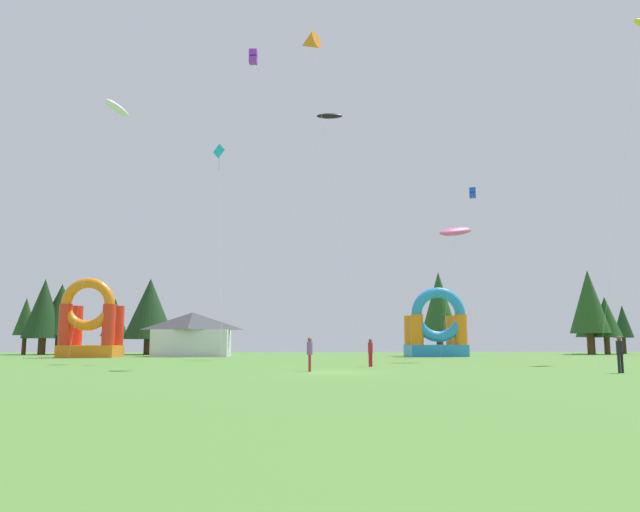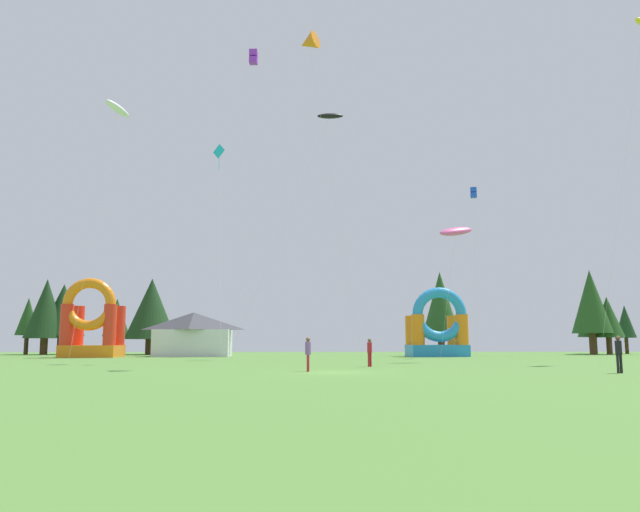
% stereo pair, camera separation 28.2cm
% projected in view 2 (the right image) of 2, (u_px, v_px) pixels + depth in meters
% --- Properties ---
extents(ground_plane, '(120.00, 120.00, 0.00)m').
position_uv_depth(ground_plane, '(332.00, 372.00, 31.29)').
color(ground_plane, '#548438').
extents(kite_orange_delta, '(5.31, 8.83, 22.76)m').
position_uv_depth(kite_orange_delta, '(309.00, 43.00, 42.65)').
color(kite_orange_delta, orange).
rests_on(kite_orange_delta, ground_plane).
extents(kite_black_parafoil, '(10.73, 2.37, 24.03)m').
position_uv_depth(kite_black_parafoil, '(330.00, 116.00, 60.78)').
color(kite_black_parafoil, black).
rests_on(kite_black_parafoil, ground_plane).
extents(kite_blue_box, '(1.52, 3.71, 16.94)m').
position_uv_depth(kite_blue_box, '(474.00, 193.00, 62.26)').
color(kite_blue_box, blue).
rests_on(kite_blue_box, ground_plane).
extents(kite_pink_parafoil, '(3.24, 2.02, 10.96)m').
position_uv_depth(kite_pink_parafoil, '(456.00, 231.00, 49.11)').
color(kite_pink_parafoil, '#EA599E').
rests_on(kite_pink_parafoil, ground_plane).
extents(kite_cyan_diamond, '(1.70, 7.46, 16.44)m').
position_uv_depth(kite_cyan_diamond, '(220.00, 155.00, 47.55)').
color(kite_cyan_diamond, '#19B7CC').
rests_on(kite_cyan_diamond, ground_plane).
extents(kite_white_parafoil, '(2.59, 5.29, 20.89)m').
position_uv_depth(kite_white_parafoil, '(118.00, 109.00, 50.04)').
color(kite_white_parafoil, white).
rests_on(kite_white_parafoil, ground_plane).
extents(kite_purple_box, '(0.82, 5.86, 26.18)m').
position_uv_depth(kite_purple_box, '(253.00, 58.00, 52.59)').
color(kite_purple_box, purple).
rests_on(kite_purple_box, ground_plane).
extents(person_midfield, '(0.33, 0.33, 1.78)m').
position_uv_depth(person_midfield, '(308.00, 351.00, 32.32)').
color(person_midfield, '#B21E26').
rests_on(person_midfield, ground_plane).
extents(person_near_camera, '(0.42, 0.42, 1.73)m').
position_uv_depth(person_near_camera, '(370.00, 350.00, 38.36)').
color(person_near_camera, '#B21E26').
rests_on(person_near_camera, ground_plane).
extents(person_left_edge, '(0.37, 0.37, 1.84)m').
position_uv_depth(person_left_edge, '(619.00, 351.00, 30.66)').
color(person_left_edge, black).
rests_on(person_left_edge, ground_plane).
extents(inflatable_yellow_castle, '(5.38, 4.36, 7.70)m').
position_uv_depth(inflatable_yellow_castle, '(92.00, 328.00, 60.83)').
color(inflatable_yellow_castle, orange).
rests_on(inflatable_yellow_castle, ground_plane).
extents(inflatable_red_slide, '(5.85, 4.76, 7.06)m').
position_uv_depth(inflatable_red_slide, '(438.00, 332.00, 63.94)').
color(inflatable_red_slide, '#268CD8').
rests_on(inflatable_red_slide, ground_plane).
extents(festival_tent, '(7.68, 4.28, 4.55)m').
position_uv_depth(festival_tent, '(193.00, 334.00, 64.18)').
color(festival_tent, silver).
rests_on(festival_tent, ground_plane).
extents(tree_row_1, '(2.71, 2.71, 6.77)m').
position_uv_depth(tree_row_1, '(28.00, 317.00, 74.06)').
color(tree_row_1, '#4C331E').
rests_on(tree_row_1, ground_plane).
extents(tree_row_2, '(4.72, 4.72, 8.91)m').
position_uv_depth(tree_row_2, '(46.00, 309.00, 73.03)').
color(tree_row_2, '#4C331E').
rests_on(tree_row_2, ground_plane).
extents(tree_row_3, '(5.19, 5.19, 8.43)m').
position_uv_depth(tree_row_3, '(63.00, 310.00, 74.35)').
color(tree_row_3, '#4C331E').
rests_on(tree_row_3, ground_plane).
extents(tree_row_4, '(3.22, 3.22, 6.65)m').
position_uv_depth(tree_row_4, '(117.00, 318.00, 74.28)').
color(tree_row_4, '#4C331E').
rests_on(tree_row_4, ground_plane).
extents(tree_row_5, '(6.02, 6.02, 9.01)m').
position_uv_depth(tree_row_5, '(151.00, 309.00, 73.48)').
color(tree_row_5, '#4C331E').
rests_on(tree_row_5, ground_plane).
extents(tree_row_6, '(4.34, 4.34, 9.72)m').
position_uv_depth(tree_row_6, '(440.00, 304.00, 72.60)').
color(tree_row_6, '#4C331E').
rests_on(tree_row_6, ground_plane).
extents(tree_row_7, '(4.66, 4.66, 10.09)m').
position_uv_depth(tree_row_7, '(591.00, 302.00, 73.89)').
color(tree_row_7, '#4C331E').
rests_on(tree_row_7, ground_plane).
extents(tree_row_8, '(3.19, 3.19, 6.38)m').
position_uv_depth(tree_row_8, '(590.00, 320.00, 77.74)').
color(tree_row_8, '#4C331E').
rests_on(tree_row_8, ground_plane).
extents(tree_row_9, '(3.67, 3.67, 6.89)m').
position_uv_depth(tree_row_9, '(608.00, 317.00, 74.00)').
color(tree_row_9, '#4C331E').
rests_on(tree_row_9, ground_plane).
extents(tree_row_10, '(2.48, 2.48, 6.11)m').
position_uv_depth(tree_row_10, '(625.00, 322.00, 78.09)').
color(tree_row_10, '#4C331E').
rests_on(tree_row_10, ground_plane).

